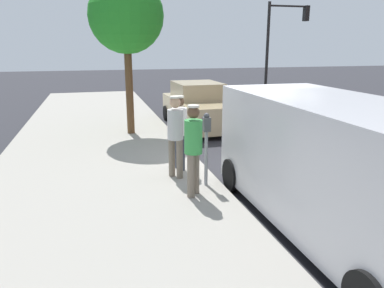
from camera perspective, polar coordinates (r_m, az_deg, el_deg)
The scene contains 10 objects.
ground_plane at distance 9.13m, azimuth 8.47°, elevation -4.15°, with size 80.00×80.00×0.00m, color #2D2D33.
sidewalk_slab at distance 8.41m, azimuth -14.11°, elevation -5.61°, with size 5.00×32.00×0.15m, color #9E998E.
parking_meter_near at distance 7.46m, azimuth 2.23°, elevation 1.13°, with size 0.14×0.18×1.52m.
pedestrian_in_white at distance 8.47m, azimuth -1.94°, elevation 2.52°, with size 0.34×0.35×1.72m.
pedestrian_in_gray at distance 7.92m, azimuth -2.58°, elevation 1.97°, with size 0.34×0.34×1.79m.
pedestrian_in_green at distance 6.93m, azimuth 0.21°, elevation -0.07°, with size 0.34×0.34×1.76m.
parked_van at distance 6.28m, azimuth 21.46°, elevation -2.86°, with size 2.14×5.21×2.15m.
parked_sedan_behind at distance 13.75m, azimuth 1.03°, elevation 5.69°, with size 2.01×4.43×1.65m.
traffic_light_corner at distance 21.44m, azimuth 13.74°, elevation 16.04°, with size 2.48×0.42×5.20m.
street_tree at distance 12.18m, azimuth -10.12°, elevation 18.81°, with size 2.32×2.32×4.87m.
Camera 1 is at (3.51, 7.89, 2.97)m, focal length 34.56 mm.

